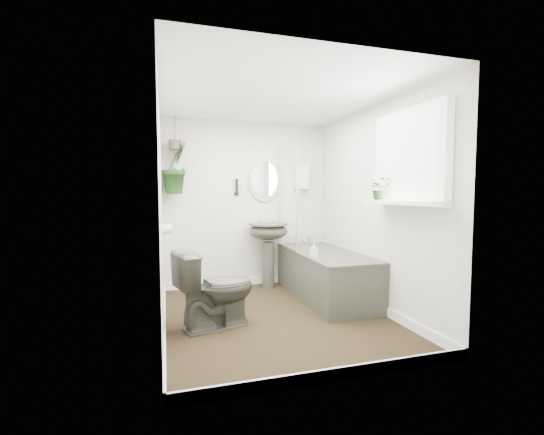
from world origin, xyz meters
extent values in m
cube|color=black|center=(0.00, 0.00, -0.01)|extent=(2.30, 2.80, 0.02)
cube|color=white|center=(0.00, 0.00, 2.31)|extent=(2.30, 2.80, 0.02)
cube|color=white|center=(0.00, 1.41, 1.15)|extent=(2.30, 0.02, 2.30)
cube|color=white|center=(0.00, -1.41, 1.15)|extent=(2.30, 0.02, 2.30)
cube|color=white|center=(-1.16, 0.00, 1.15)|extent=(0.02, 2.80, 2.30)
cube|color=white|center=(1.16, 0.00, 1.15)|extent=(0.02, 2.80, 2.30)
cube|color=white|center=(0.00, 0.00, 0.05)|extent=(2.30, 2.80, 0.10)
cube|color=white|center=(0.80, 1.34, 1.55)|extent=(0.20, 0.10, 0.35)
ellipsoid|color=#C1B68E|center=(0.25, 1.37, 1.50)|extent=(0.46, 0.03, 0.62)
cylinder|color=black|center=(-0.15, 1.36, 1.40)|extent=(0.04, 0.04, 0.22)
cylinder|color=white|center=(-1.10, 0.70, 0.90)|extent=(0.11, 0.11, 0.11)
cube|color=white|center=(1.09, -0.70, 1.65)|extent=(0.08, 1.00, 0.90)
cube|color=white|center=(1.02, -0.70, 1.23)|extent=(0.18, 1.00, 0.04)
cube|color=white|center=(1.04, -0.70, 1.65)|extent=(0.01, 0.86, 0.76)
imported|color=#38382E|center=(-0.65, -0.11, 0.39)|extent=(0.85, 0.62, 0.78)
imported|color=black|center=(0.97, -0.40, 1.36)|extent=(0.23, 0.21, 0.22)
imported|color=black|center=(-0.97, 1.25, 1.65)|extent=(0.47, 0.48, 0.69)
imported|color=#373334|center=(0.51, 0.18, 0.66)|extent=(0.08, 0.08, 0.17)
cylinder|color=#4C3F36|center=(-0.97, 1.25, 1.93)|extent=(0.16, 0.16, 0.12)
camera|label=1|loc=(-1.12, -3.62, 1.33)|focal=24.00mm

